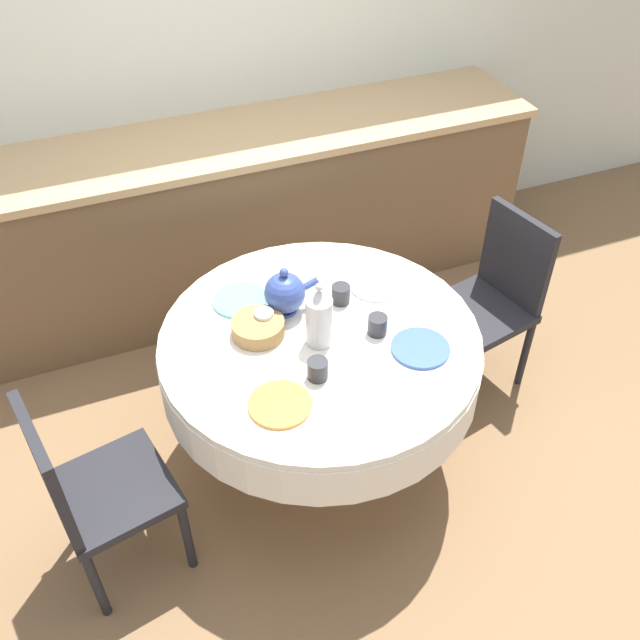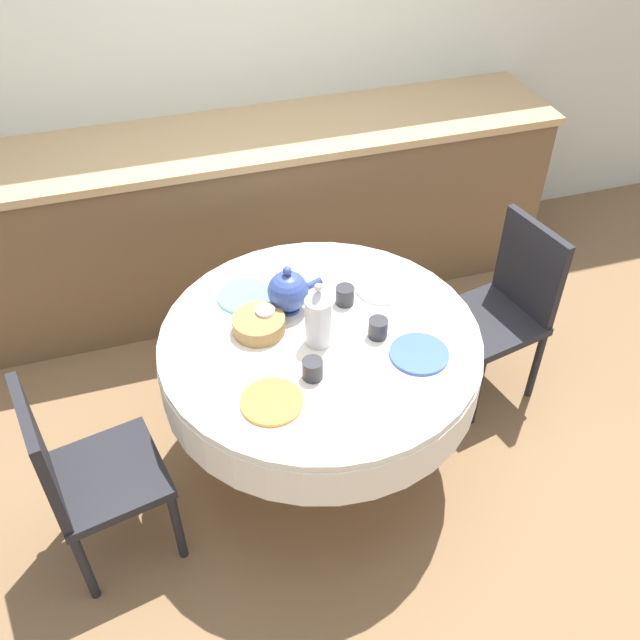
% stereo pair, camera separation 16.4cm
% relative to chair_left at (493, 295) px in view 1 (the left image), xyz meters
% --- Properties ---
extents(ground_plane, '(12.00, 12.00, 0.00)m').
position_rel_chair_left_xyz_m(ground_plane, '(-0.95, -0.20, -0.49)').
color(ground_plane, brown).
extents(wall_back, '(7.00, 0.05, 2.60)m').
position_rel_chair_left_xyz_m(wall_back, '(-0.95, 1.42, 0.81)').
color(wall_back, beige).
rests_on(wall_back, ground_plane).
extents(kitchen_counter, '(3.24, 0.64, 0.95)m').
position_rel_chair_left_xyz_m(kitchen_counter, '(-0.95, 1.09, -0.01)').
color(kitchen_counter, brown).
rests_on(kitchen_counter, ground_plane).
extents(dining_table, '(1.25, 1.25, 0.73)m').
position_rel_chair_left_xyz_m(dining_table, '(-0.95, -0.20, 0.11)').
color(dining_table, tan).
rests_on(dining_table, ground_plane).
extents(chair_left, '(0.47, 0.47, 0.88)m').
position_rel_chair_left_xyz_m(chair_left, '(0.00, 0.00, 0.00)').
color(chair_left, black).
rests_on(chair_left, ground_plane).
extents(chair_right, '(0.47, 0.47, 0.88)m').
position_rel_chair_left_xyz_m(chair_right, '(-1.90, -0.39, 0.00)').
color(chair_right, black).
rests_on(chair_right, ground_plane).
extents(plate_near_left, '(0.22, 0.22, 0.01)m').
position_rel_chair_left_xyz_m(plate_near_left, '(-1.21, -0.48, 0.25)').
color(plate_near_left, orange).
rests_on(plate_near_left, dining_table).
extents(cup_near_left, '(0.08, 0.08, 0.08)m').
position_rel_chair_left_xyz_m(cup_near_left, '(-1.04, -0.40, 0.28)').
color(cup_near_left, '#28282D').
rests_on(cup_near_left, dining_table).
extents(plate_near_right, '(0.22, 0.22, 0.01)m').
position_rel_chair_left_xyz_m(plate_near_right, '(-0.63, -0.41, 0.25)').
color(plate_near_right, '#3856AD').
rests_on(plate_near_right, dining_table).
extents(cup_near_right, '(0.08, 0.08, 0.08)m').
position_rel_chair_left_xyz_m(cup_near_right, '(-0.74, -0.27, 0.28)').
color(cup_near_right, '#28282D').
rests_on(cup_near_right, dining_table).
extents(plate_far_left, '(0.22, 0.22, 0.01)m').
position_rel_chair_left_xyz_m(plate_far_left, '(-1.17, 0.11, 0.25)').
color(plate_far_left, '#60BCB7').
rests_on(plate_far_left, dining_table).
extents(cup_far_left, '(0.08, 0.08, 0.08)m').
position_rel_chair_left_xyz_m(cup_far_left, '(-1.13, -0.08, 0.28)').
color(cup_far_left, white).
rests_on(cup_far_left, dining_table).
extents(plate_far_right, '(0.22, 0.22, 0.01)m').
position_rel_chair_left_xyz_m(plate_far_right, '(-0.62, -0.00, 0.25)').
color(plate_far_right, white).
rests_on(plate_far_right, dining_table).
extents(cup_far_right, '(0.08, 0.08, 0.08)m').
position_rel_chair_left_xyz_m(cup_far_right, '(-0.79, -0.04, 0.28)').
color(cup_far_right, '#28282D').
rests_on(cup_far_right, dining_table).
extents(coffee_carafe, '(0.10, 0.10, 0.28)m').
position_rel_chair_left_xyz_m(coffee_carafe, '(-0.96, -0.23, 0.36)').
color(coffee_carafe, '#B2B2B7').
rests_on(coffee_carafe, dining_table).
extents(teapot, '(0.23, 0.16, 0.21)m').
position_rel_chair_left_xyz_m(teapot, '(-1.02, -0.01, 0.33)').
color(teapot, '#33478E').
rests_on(teapot, dining_table).
extents(bread_basket, '(0.20, 0.20, 0.06)m').
position_rel_chair_left_xyz_m(bread_basket, '(-1.16, -0.10, 0.27)').
color(bread_basket, olive).
rests_on(bread_basket, dining_table).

